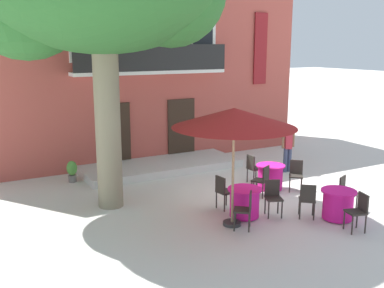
# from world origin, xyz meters

# --- Properties ---
(ground_plane) EXTENTS (120.00, 120.00, 0.00)m
(ground_plane) POSITION_xyz_m (0.00, 0.00, 0.00)
(ground_plane) COLOR silver
(building_facade) EXTENTS (13.00, 5.09, 7.50)m
(building_facade) POSITION_xyz_m (-0.91, 6.99, 3.75)
(building_facade) COLOR #B24C42
(building_facade) RESTS_ON ground
(entrance_step_platform) EXTENTS (5.50, 2.07, 0.25)m
(entrance_step_platform) POSITION_xyz_m (-0.91, 3.97, 0.12)
(entrance_step_platform) COLOR silver
(entrance_step_platform) RESTS_ON ground
(cafe_table_near_tree) EXTENTS (0.86, 0.86, 0.76)m
(cafe_table_near_tree) POSITION_xyz_m (-0.94, -1.09, 0.39)
(cafe_table_near_tree) COLOR #DB1984
(cafe_table_near_tree) RESTS_ON ground
(cafe_chair_near_tree_0) EXTENTS (0.44, 0.44, 0.91)m
(cafe_chair_near_tree_0) POSITION_xyz_m (-1.10, -0.35, 0.53)
(cafe_chair_near_tree_0) COLOR #2D2823
(cafe_chair_near_tree_0) RESTS_ON ground
(cafe_chair_near_tree_1) EXTENTS (0.56, 0.56, 0.91)m
(cafe_chair_near_tree_1) POSITION_xyz_m (-1.35, -1.72, 0.53)
(cafe_chair_near_tree_1) COLOR #2D2823
(cafe_chair_near_tree_1) RESTS_ON ground
(cafe_chair_near_tree_2) EXTENTS (0.52, 0.52, 0.91)m
(cafe_chair_near_tree_2) POSITION_xyz_m (-0.22, -1.31, 0.53)
(cafe_chair_near_tree_2) COLOR #2D2823
(cafe_chair_near_tree_2) RESTS_ON ground
(cafe_table_middle) EXTENTS (0.86, 0.86, 0.76)m
(cafe_table_middle) POSITION_xyz_m (1.02, -2.32, 0.39)
(cafe_table_middle) COLOR #DB1984
(cafe_table_middle) RESTS_ON ground
(cafe_chair_middle_0) EXTENTS (0.56, 0.56, 0.91)m
(cafe_chair_middle_0) POSITION_xyz_m (0.38, -1.90, 0.53)
(cafe_chair_middle_0) COLOR #2D2823
(cafe_chair_middle_0) RESTS_ON ground
(cafe_chair_middle_1) EXTENTS (0.49, 0.49, 0.91)m
(cafe_chair_middle_1) POSITION_xyz_m (0.89, -3.06, 0.53)
(cafe_chair_middle_1) COLOR #2D2823
(cafe_chair_middle_1) RESTS_ON ground
(cafe_chair_middle_2) EXTENTS (0.53, 0.53, 0.91)m
(cafe_chair_middle_2) POSITION_xyz_m (1.67, -1.95, 0.53)
(cafe_chair_middle_2) COLOR #2D2823
(cafe_chair_middle_2) RESTS_ON ground
(cafe_table_front) EXTENTS (0.86, 0.86, 0.76)m
(cafe_table_front) POSITION_xyz_m (1.04, 0.39, 0.39)
(cafe_table_front) COLOR #DB1984
(cafe_table_front) RESTS_ON ground
(cafe_chair_front_0) EXTENTS (0.56, 0.56, 0.91)m
(cafe_chair_front_0) POSITION_xyz_m (1.66, -0.05, 0.53)
(cafe_chair_front_0) COLOR #2D2823
(cafe_chair_front_0) RESTS_ON ground
(cafe_chair_front_1) EXTENTS (0.41, 0.41, 0.91)m
(cafe_chair_front_1) POSITION_xyz_m (0.96, 1.14, 0.53)
(cafe_chair_front_1) COLOR #2D2823
(cafe_chair_front_1) RESTS_ON ground
(cafe_chair_front_2) EXTENTS (0.54, 0.54, 0.91)m
(cafe_chair_front_2) POSITION_xyz_m (0.42, -0.03, 0.53)
(cafe_chair_front_2) COLOR #2D2823
(cafe_chair_front_2) RESTS_ON ground
(cafe_umbrella) EXTENTS (2.90, 2.90, 2.85)m
(cafe_umbrella) POSITION_xyz_m (-1.49, -1.36, 2.61)
(cafe_umbrella) COLOR #997A56
(cafe_umbrella) RESTS_ON ground
(ground_planter_left) EXTENTS (0.33, 0.33, 0.69)m
(ground_planter_left) POSITION_xyz_m (-4.01, 4.00, 0.38)
(ground_planter_left) COLOR slate
(ground_planter_left) RESTS_ON ground
(pedestrian_near_entrance) EXTENTS (0.53, 0.40, 1.62)m
(pedestrian_near_entrance) POSITION_xyz_m (2.78, 1.66, 0.91)
(pedestrian_near_entrance) COLOR #384260
(pedestrian_near_entrance) RESTS_ON ground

